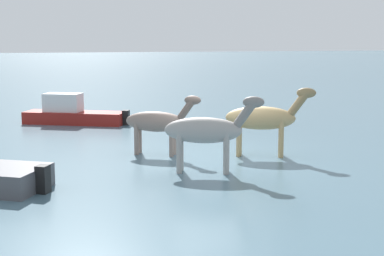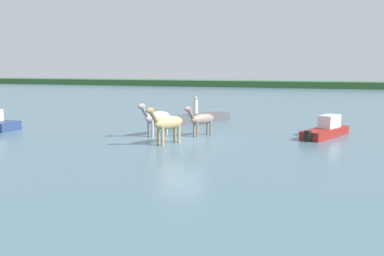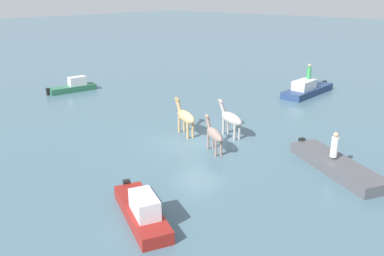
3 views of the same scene
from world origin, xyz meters
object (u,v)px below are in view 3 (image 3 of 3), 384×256
Objects in this scene: boat_motor_center at (336,167)px; person_spotter_bow at (309,72)px; horse_pinto_flank at (185,117)px; horse_dun_straggler at (231,118)px; boat_dinghy_port at (307,90)px; boat_launch_far at (73,88)px; boat_tender_starboard at (142,212)px; person_boatman_standing at (335,145)px; horse_lead at (214,134)px.

boat_motor_center is 4.43× the size of person_spotter_bow.
horse_pinto_flank is 2.57m from horse_dun_straggler.
boat_dinghy_port is 1.47× the size of boat_launch_far.
boat_tender_starboard is 9.33m from person_boatman_standing.
horse_lead is 2.51m from horse_dun_straggler.
person_boatman_standing is at bearing -130.09° from horse_lead.
person_spotter_bow reaches higher than horse_lead.
person_boatman_standing is at bearing -162.57° from horse_dun_straggler.
boat_dinghy_port is 21.07m from boat_tender_starboard.
person_boatman_standing reaches higher than horse_lead.
boat_motor_center is 1.30× the size of boat_launch_far.
horse_dun_straggler reaches higher than boat_tender_starboard.
horse_lead is 14.24m from boat_dinghy_port.
boat_tender_starboard is (8.60, -3.55, 0.12)m from boat_motor_center.
horse_dun_straggler reaches higher than horse_lead.
boat_motor_center is 14.43m from person_spotter_bow.
horse_lead is 0.87× the size of horse_dun_straggler.
horse_lead is 16.74m from boat_launch_far.
person_spotter_bow is (-11.95, 14.70, 1.47)m from boat_launch_far.
boat_dinghy_port is 14.18m from boat_motor_center.
person_spotter_bow is (-12.28, -7.40, 1.59)m from boat_motor_center.
horse_lead is 0.52× the size of boat_launch_far.
boat_motor_center is at bearing 32.61° from boat_dinghy_port.
horse_pinto_flank is at bearing -4.13° from person_spotter_bow.
person_boatman_standing reaches higher than boat_motor_center.
boat_tender_starboard is (9.01, 2.72, -0.74)m from horse_dun_straggler.
person_boatman_standing is at bearing 32.08° from boat_dinghy_port.
person_spotter_bow is (-0.16, -0.05, 1.44)m from boat_dinghy_port.
horse_dun_straggler is at bearing -93.32° from person_boatman_standing.
horse_dun_straggler is (-1.48, 2.10, -0.02)m from horse_pinto_flank.
boat_motor_center is (0.42, 6.27, -0.87)m from horse_dun_straggler.
boat_dinghy_port reaches higher than boat_tender_starboard.
horse_lead is 5.73m from person_boatman_standing.
boat_tender_starboard is (7.53, 4.81, -0.76)m from horse_pinto_flank.
horse_pinto_flank is at bearing -3.00° from boat_dinghy_port.
boat_dinghy_port is at bearing -53.75° from horse_lead.
boat_motor_center is at bearing 31.06° from person_spotter_bow.
boat_dinghy_port is at bearing 125.25° from boat_tender_starboard.
boat_dinghy_port is (-11.71, -1.08, -0.72)m from horse_dun_straggler.
horse_dun_straggler is 6.34m from boat_motor_center.
person_boatman_standing is at bearing -79.38° from boat_launch_far.
horse_pinto_flank is 8.48m from boat_motor_center.
person_spotter_bow reaches higher than boat_motor_center.
person_boatman_standing is (-1.13, 8.17, 0.09)m from horse_pinto_flank.
person_spotter_bow is (-14.27, -1.86, 0.83)m from horse_lead.
boat_launch_far reaches higher than boat_motor_center.
boat_dinghy_port is at bearing 18.49° from person_spotter_bow.
boat_dinghy_port reaches higher than boat_motor_center.
horse_lead is at bearing 8.72° from boat_dinghy_port.
horse_pinto_flank is at bearing 56.05° from horse_dun_straggler.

